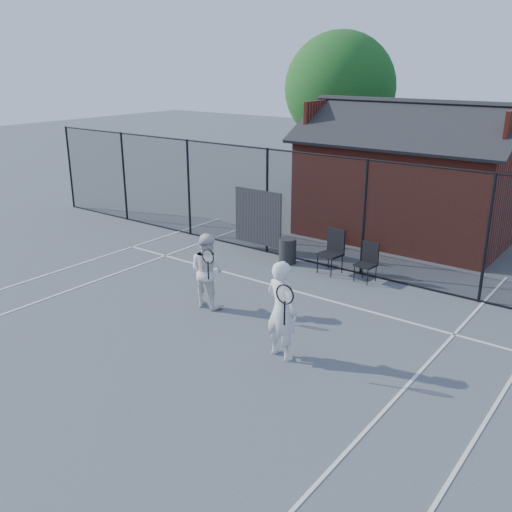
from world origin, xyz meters
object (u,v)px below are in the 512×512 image
Objects in this scene: player_front at (282,310)px; player_back at (207,270)px; chair_right at (366,263)px; waste_bin at (288,251)px; chair_left at (330,252)px; clubhouse at (408,185)px.

player_front is 2.82m from player_back.
chair_right is 1.40× the size of waste_bin.
player_back is at bearing 160.15° from player_front.
player_back is 1.50× the size of chair_left.
clubhouse is 4.53m from chair_left.
clubhouse is 3.83× the size of player_back.
clubhouse reaches higher than player_back.
chair_right is at bearing 0.00° from waste_bin.
chair_left is at bearing 108.68° from player_front.
player_back reaches higher than chair_right.
player_front reaches higher than chair_left.
player_back is (-2.65, 0.96, -0.10)m from player_front.
chair_left is at bearing 71.59° from player_back.
player_back is 1.76× the size of chair_right.
player_front is 1.96× the size of chair_right.
player_back is 2.46× the size of waste_bin.
clubhouse is 6.72× the size of chair_right.
player_front is at bearing -81.60° from clubhouse.
waste_bin is (-1.32, 0.00, -0.22)m from chair_left.
chair_left is 1.01m from chair_right.
clubhouse is 4.61m from chair_right.
player_back is at bearing -87.26° from waste_bin.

